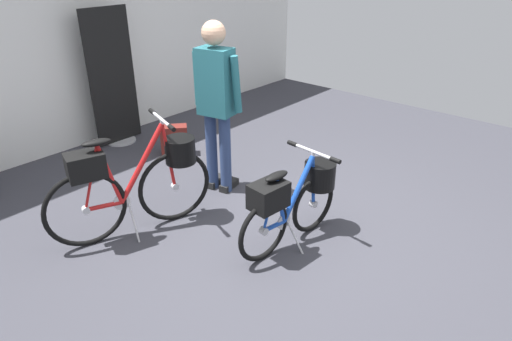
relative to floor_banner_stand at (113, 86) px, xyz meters
The scene contains 7 objects.
ground_plane 2.92m from the floor_banner_stand, 96.83° to the right, with size 8.16×8.16×0.00m, color #38383F.
back_wall 0.92m from the floor_banner_stand, 136.65° to the left, with size 8.16×0.10×3.03m, color white.
floor_banner_stand is the anchor object (origin of this frame).
folding_bike_foreground 2.94m from the floor_banner_stand, 95.84° to the right, with size 1.09×0.53×0.78m.
display_bike_left 2.09m from the floor_banner_stand, 119.20° to the right, with size 1.35×0.59×0.98m.
visitor_near_wall 1.82m from the floor_banner_stand, 91.66° to the right, with size 0.32×0.53×1.64m.
backpack_on_floor 0.99m from the floor_banner_stand, 75.76° to the right, with size 0.34×0.32×0.35m.
Camera 1 is at (-2.50, -1.89, 2.20)m, focal length 31.50 mm.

